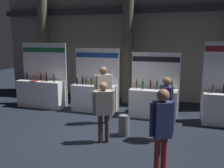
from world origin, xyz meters
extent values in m
plane|color=black|center=(0.00, 0.00, 0.00)|extent=(24.77, 24.77, 0.00)
cube|color=gray|center=(0.00, 4.36, 3.49)|extent=(12.39, 0.25, 6.97)
cube|color=#2D2D33|center=(0.00, 4.05, 3.83)|extent=(12.39, 0.20, 0.24)
cylinder|color=#665B4C|center=(-3.95, 3.59, 3.00)|extent=(0.47, 0.47, 6.01)
cylinder|color=#665B4C|center=(0.00, 3.59, 3.00)|extent=(0.47, 0.47, 6.01)
cube|color=white|center=(-3.09, 1.85, 0.52)|extent=(1.85, 0.60, 1.05)
cube|color=white|center=(-3.09, 2.19, 1.25)|extent=(1.94, 0.04, 2.50)
cube|color=#1E6638|center=(-3.09, 2.17, 2.23)|extent=(1.89, 0.01, 0.18)
cylinder|color=black|center=(-3.76, 1.92, 1.18)|extent=(0.07, 0.07, 0.26)
cylinder|color=black|center=(-3.76, 1.92, 1.34)|extent=(0.03, 0.03, 0.07)
cylinder|color=gold|center=(-3.76, 1.92, 1.38)|extent=(0.03, 0.03, 0.02)
cylinder|color=#472D14|center=(-3.42, 1.87, 1.16)|extent=(0.06, 0.06, 0.22)
cylinder|color=#472D14|center=(-3.42, 1.87, 1.30)|extent=(0.03, 0.03, 0.06)
cylinder|color=gold|center=(-3.42, 1.87, 1.34)|extent=(0.03, 0.03, 0.02)
cylinder|color=black|center=(-3.09, 1.91, 1.17)|extent=(0.07, 0.07, 0.24)
cylinder|color=black|center=(-3.09, 1.91, 1.33)|extent=(0.03, 0.03, 0.08)
cylinder|color=gold|center=(-3.09, 1.91, 1.38)|extent=(0.03, 0.03, 0.02)
cylinder|color=black|center=(-2.76, 1.78, 1.19)|extent=(0.06, 0.06, 0.28)
cylinder|color=black|center=(-2.76, 1.78, 1.37)|extent=(0.03, 0.03, 0.08)
cylinder|color=red|center=(-2.76, 1.78, 1.42)|extent=(0.03, 0.03, 0.02)
cylinder|color=#19381E|center=(-2.43, 1.78, 1.16)|extent=(0.07, 0.07, 0.23)
cylinder|color=#19381E|center=(-2.43, 1.78, 1.32)|extent=(0.03, 0.03, 0.08)
cylinder|color=red|center=(-2.43, 1.78, 1.37)|extent=(0.03, 0.03, 0.02)
cube|color=maroon|center=(-3.25, 1.67, 1.06)|extent=(0.28, 0.29, 0.02)
cube|color=white|center=(-0.86, 1.90, 0.50)|extent=(1.64, 0.60, 0.99)
cube|color=white|center=(-0.86, 2.24, 1.16)|extent=(1.72, 0.04, 2.32)
cube|color=navy|center=(-0.86, 2.22, 2.07)|extent=(1.67, 0.01, 0.18)
cylinder|color=black|center=(-1.49, 1.82, 1.11)|extent=(0.07, 0.07, 0.23)
cylinder|color=black|center=(-1.49, 1.82, 1.25)|extent=(0.03, 0.03, 0.06)
cylinder|color=gold|center=(-1.49, 1.82, 1.29)|extent=(0.03, 0.03, 0.02)
cylinder|color=black|center=(-1.30, 1.88, 1.12)|extent=(0.07, 0.07, 0.25)
cylinder|color=black|center=(-1.30, 1.88, 1.28)|extent=(0.03, 0.03, 0.08)
cylinder|color=black|center=(-1.30, 1.88, 1.33)|extent=(0.03, 0.03, 0.02)
cylinder|color=#19381E|center=(-1.14, 1.85, 1.11)|extent=(0.07, 0.07, 0.23)
cylinder|color=#19381E|center=(-1.14, 1.85, 1.26)|extent=(0.03, 0.03, 0.08)
cylinder|color=black|center=(-1.14, 1.85, 1.31)|extent=(0.03, 0.03, 0.02)
cylinder|color=#472D14|center=(-0.95, 1.91, 1.13)|extent=(0.07, 0.07, 0.27)
cylinder|color=#472D14|center=(-0.95, 1.91, 1.30)|extent=(0.03, 0.03, 0.06)
cylinder|color=gold|center=(-0.95, 1.91, 1.34)|extent=(0.03, 0.03, 0.02)
cylinder|color=black|center=(-0.78, 1.88, 1.13)|extent=(0.07, 0.07, 0.27)
cylinder|color=black|center=(-0.78, 1.88, 1.30)|extent=(0.03, 0.03, 0.08)
cylinder|color=red|center=(-0.78, 1.88, 1.35)|extent=(0.03, 0.03, 0.02)
cylinder|color=black|center=(-0.58, 1.95, 1.13)|extent=(0.08, 0.08, 0.27)
cylinder|color=black|center=(-0.58, 1.95, 1.30)|extent=(0.03, 0.03, 0.07)
cylinder|color=red|center=(-0.58, 1.95, 1.35)|extent=(0.03, 0.03, 0.02)
cylinder|color=#19381E|center=(-0.39, 1.82, 1.11)|extent=(0.07, 0.07, 0.23)
cylinder|color=#19381E|center=(-0.39, 1.82, 1.25)|extent=(0.03, 0.03, 0.06)
cylinder|color=gold|center=(-0.39, 1.82, 1.29)|extent=(0.03, 0.03, 0.02)
cylinder|color=#472D14|center=(-0.22, 1.94, 1.11)|extent=(0.08, 0.08, 0.23)
cylinder|color=#472D14|center=(-0.22, 1.94, 1.26)|extent=(0.03, 0.03, 0.08)
cylinder|color=gold|center=(-0.22, 1.94, 1.31)|extent=(0.03, 0.03, 0.02)
cube|color=white|center=(1.34, 1.84, 0.49)|extent=(1.60, 0.60, 0.98)
cube|color=white|center=(1.34, 2.18, 1.10)|extent=(1.68, 0.04, 2.21)
cube|color=black|center=(1.34, 2.16, 1.98)|extent=(1.63, 0.01, 0.18)
cylinder|color=#472D14|center=(0.75, 1.86, 1.10)|extent=(0.06, 0.06, 0.25)
cylinder|color=#472D14|center=(0.75, 1.86, 1.27)|extent=(0.03, 0.03, 0.07)
cylinder|color=black|center=(0.75, 1.86, 1.31)|extent=(0.03, 0.03, 0.02)
cylinder|color=#19381E|center=(0.97, 1.79, 1.12)|extent=(0.07, 0.07, 0.28)
cylinder|color=#19381E|center=(0.97, 1.79, 1.29)|extent=(0.03, 0.03, 0.08)
cylinder|color=gold|center=(0.97, 1.79, 1.34)|extent=(0.03, 0.03, 0.02)
cylinder|color=black|center=(1.22, 1.91, 1.11)|extent=(0.06, 0.06, 0.27)
cylinder|color=black|center=(1.22, 1.91, 1.28)|extent=(0.03, 0.03, 0.06)
cylinder|color=gold|center=(1.22, 1.91, 1.32)|extent=(0.03, 0.03, 0.02)
cylinder|color=#19381E|center=(1.45, 1.86, 1.11)|extent=(0.06, 0.06, 0.27)
cylinder|color=#19381E|center=(1.45, 1.86, 1.29)|extent=(0.03, 0.03, 0.07)
cylinder|color=red|center=(1.45, 1.86, 1.33)|extent=(0.03, 0.03, 0.02)
cylinder|color=#472D14|center=(1.71, 1.91, 1.09)|extent=(0.07, 0.07, 0.23)
cylinder|color=#472D14|center=(1.71, 1.91, 1.24)|extent=(0.03, 0.03, 0.07)
cylinder|color=red|center=(1.71, 1.91, 1.29)|extent=(0.03, 0.03, 0.02)
cylinder|color=#19381E|center=(1.94, 1.86, 1.11)|extent=(0.06, 0.06, 0.27)
cylinder|color=#19381E|center=(1.94, 1.86, 1.29)|extent=(0.03, 0.03, 0.08)
cylinder|color=gold|center=(1.94, 1.86, 1.34)|extent=(0.03, 0.03, 0.02)
cylinder|color=#472D14|center=(3.20, 1.71, 1.13)|extent=(0.06, 0.06, 0.23)
cylinder|color=#472D14|center=(3.20, 1.71, 1.28)|extent=(0.03, 0.03, 0.07)
cylinder|color=gold|center=(3.20, 1.71, 1.32)|extent=(0.03, 0.03, 0.02)
cylinder|color=black|center=(3.54, 1.81, 1.15)|extent=(0.08, 0.08, 0.28)
cylinder|color=slate|center=(0.78, -0.03, 0.29)|extent=(0.32, 0.32, 0.58)
torus|color=black|center=(0.78, -0.03, 0.59)|extent=(0.32, 0.32, 0.02)
cylinder|color=maroon|center=(1.94, -1.96, 0.44)|extent=(0.12, 0.12, 0.87)
cylinder|color=maroon|center=(2.06, -1.89, 0.44)|extent=(0.12, 0.12, 0.87)
cube|color=navy|center=(2.00, -1.92, 1.22)|extent=(0.41, 0.38, 0.69)
sphere|color=#8C6647|center=(2.00, -1.92, 1.69)|extent=(0.24, 0.24, 0.24)
cylinder|color=navy|center=(1.82, -2.03, 1.24)|extent=(0.08, 0.08, 0.66)
cylinder|color=navy|center=(2.18, -1.82, 1.24)|extent=(0.08, 0.08, 0.66)
cylinder|color=#47382D|center=(-0.02, 0.78, 0.44)|extent=(0.12, 0.12, 0.89)
cylinder|color=#47382D|center=(-0.16, 0.67, 0.44)|extent=(0.12, 0.12, 0.89)
cube|color=#ADA393|center=(-0.09, 0.73, 1.24)|extent=(0.49, 0.46, 0.70)
sphere|color=brown|center=(-0.09, 0.73, 1.72)|extent=(0.24, 0.24, 0.24)
cylinder|color=#ADA393|center=(0.12, 0.89, 1.26)|extent=(0.08, 0.08, 0.67)
cylinder|color=#ADA393|center=(-0.29, 0.56, 1.26)|extent=(0.08, 0.08, 0.67)
cylinder|color=#47382D|center=(0.47, -0.60, 0.39)|extent=(0.12, 0.12, 0.78)
cylinder|color=#47382D|center=(0.31, -0.68, 0.39)|extent=(0.12, 0.12, 0.78)
cube|color=#ADA393|center=(0.39, -0.64, 1.09)|extent=(0.49, 0.41, 0.62)
sphere|color=#8C6647|center=(0.39, -0.64, 1.51)|extent=(0.21, 0.21, 0.21)
cylinder|color=#ADA393|center=(0.62, -0.53, 1.11)|extent=(0.08, 0.08, 0.59)
cylinder|color=#ADA393|center=(0.16, -0.75, 1.11)|extent=(0.08, 0.08, 0.59)
cylinder|color=navy|center=(1.95, -0.09, 0.42)|extent=(0.12, 0.12, 0.83)
cylinder|color=navy|center=(1.88, 0.03, 0.42)|extent=(0.12, 0.12, 0.83)
cube|color=navy|center=(1.91, -0.03, 1.16)|extent=(0.36, 0.39, 0.66)
sphere|color=#8C6647|center=(1.91, -0.03, 1.61)|extent=(0.23, 0.23, 0.23)
cylinder|color=navy|center=(2.02, -0.20, 1.18)|extent=(0.08, 0.08, 0.63)
cylinder|color=navy|center=(1.81, 0.14, 1.18)|extent=(0.08, 0.08, 0.63)
camera|label=1|loc=(2.39, -6.44, 2.76)|focal=39.57mm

